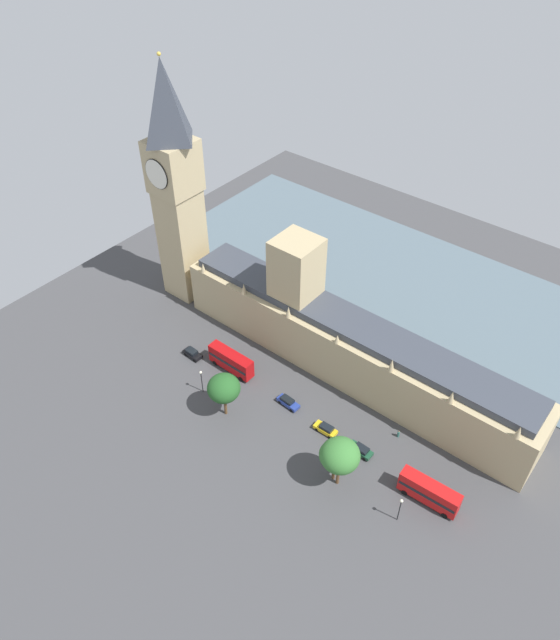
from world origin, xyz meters
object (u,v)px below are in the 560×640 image
street_lamp_slot_11 (201,377)px  car_black_under_trees (192,353)px  car_yellow_cab_opposite_hall (326,429)px  plane_tree_kerbside (224,388)px  car_blue_near_tower (288,402)px  clock_tower (175,183)px  car_dark_green_far_end (361,450)px  double_decker_bus_leading (429,492)px  plane_tree_by_river_gate (335,455)px  street_lamp_slot_10 (400,506)px  parliament_building (343,340)px  pedestrian_corner (398,434)px  plane_tree_trailing (340,456)px  double_decker_bus_midblock (231,361)px

street_lamp_slot_11 → car_black_under_trees: bearing=-123.3°
car_yellow_cab_opposite_hall → plane_tree_kerbside: (8.46, -17.74, 6.28)m
car_blue_near_tower → clock_tower: bearing=-105.0°
clock_tower → street_lamp_slot_11: bearing=50.3°
car_yellow_cab_opposite_hall → car_dark_green_far_end: size_ratio=0.98×
car_black_under_trees → car_dark_green_far_end: (-1.54, 41.71, 0.00)m
double_decker_bus_leading → car_yellow_cab_opposite_hall: bearing=-95.4°
double_decker_bus_leading → plane_tree_kerbside: size_ratio=1.07×
plane_tree_by_river_gate → street_lamp_slot_10: 13.14m
clock_tower → car_black_under_trees: size_ratio=12.52×
parliament_building → double_decker_bus_leading: 34.56m
parliament_building → pedestrian_corner: bearing=65.9°
plane_tree_trailing → clock_tower: bearing=-110.5°
double_decker_bus_leading → street_lamp_slot_11: street_lamp_slot_11 is taller
plane_tree_by_river_gate → plane_tree_trailing: 1.71m
double_decker_bus_midblock → pedestrian_corner: size_ratio=6.30×
clock_tower → car_dark_green_far_end: bearing=76.4°
double_decker_bus_midblock → plane_tree_trailing: (8.68, 32.85, 5.28)m
car_dark_green_far_end → street_lamp_slot_11: (7.30, -32.96, 3.18)m
plane_tree_by_river_gate → plane_tree_kerbside: 24.69m
parliament_building → street_lamp_slot_10: parliament_building is taller
street_lamp_slot_10 → clock_tower: bearing=-107.0°
parliament_building → plane_tree_by_river_gate: size_ratio=8.68×
double_decker_bus_midblock → plane_tree_trailing: plane_tree_trailing is taller
car_black_under_trees → street_lamp_slot_10: (5.86, 53.80, 3.27)m
plane_tree_by_river_gate → street_lamp_slot_10: plane_tree_by_river_gate is taller
clock_tower → plane_tree_by_river_gate: (21.83, 58.22, -21.87)m
street_lamp_slot_11 → plane_tree_kerbside: bearing=80.4°
double_decker_bus_leading → plane_tree_trailing: size_ratio=0.98×
street_lamp_slot_11 → car_blue_near_tower: bearing=117.0°
parliament_building → car_dark_green_far_end: (16.02, 15.39, -6.62)m
double_decker_bus_leading → plane_tree_trailing: 16.31m
parliament_building → pedestrian_corner: 21.74m
clock_tower → street_lamp_slot_11: (21.63, 26.07, -24.47)m
car_black_under_trees → car_yellow_cab_opposite_hall: bearing=94.3°
double_decker_bus_leading → parliament_building: bearing=-122.8°
parliament_building → double_decker_bus_leading: (17.16, 29.60, -4.88)m
clock_tower → double_decker_bus_leading: 79.21m
car_dark_green_far_end → plane_tree_kerbside: size_ratio=0.47×
car_blue_near_tower → car_dark_green_far_end: bearing=91.1°
car_blue_near_tower → car_yellow_cab_opposite_hall: size_ratio=1.06×
pedestrian_corner → street_lamp_slot_11: size_ratio=0.29×
car_dark_green_far_end → plane_tree_trailing: plane_tree_trailing is taller
car_black_under_trees → street_lamp_slot_11: street_lamp_slot_11 is taller
car_dark_green_far_end → car_blue_near_tower: bearing=89.6°
plane_tree_trailing → car_black_under_trees: bearing=-98.5°
car_blue_near_tower → parliament_building: bearing=175.9°
double_decker_bus_midblock → street_lamp_slot_11: size_ratio=1.83×
double_decker_bus_midblock → car_dark_green_far_end: double_decker_bus_midblock is taller
car_black_under_trees → double_decker_bus_midblock: size_ratio=0.42×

